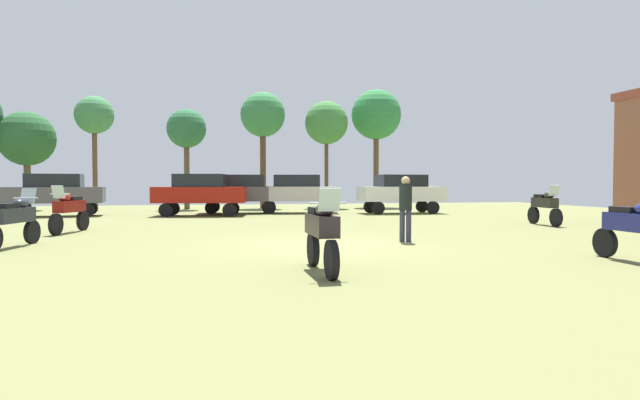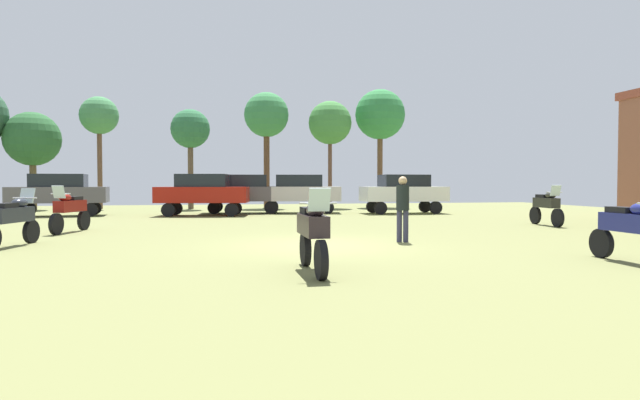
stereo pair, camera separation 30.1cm
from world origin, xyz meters
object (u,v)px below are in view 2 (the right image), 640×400
(tree_1, at_px, (380,115))
(car_3, at_px, (203,191))
(motorcycle_2, at_px, (547,206))
(motorcycle_8, at_px, (13,218))
(tree_2, at_px, (32,140))
(motorcycle_3, at_px, (631,227))
(motorcycle_7, at_px, (70,209))
(car_2, at_px, (59,191))
(person_1, at_px, (403,204))
(tree_3, at_px, (190,130))
(car_1, at_px, (299,191))
(tree_5, at_px, (330,123))
(tree_6, at_px, (99,117))
(motorcycle_1, at_px, (313,231))
(car_5, at_px, (244,191))
(tree_4, at_px, (266,116))
(car_4, at_px, (404,191))

(tree_1, bearing_deg, car_3, -146.43)
(motorcycle_2, bearing_deg, tree_1, -81.05)
(motorcycle_8, bearing_deg, tree_2, 118.96)
(motorcycle_3, bearing_deg, car_3, -62.20)
(motorcycle_7, bearing_deg, car_3, -101.82)
(motorcycle_7, distance_m, tree_1, 22.15)
(motorcycle_8, bearing_deg, car_2, 113.48)
(motorcycle_8, relative_size, person_1, 1.25)
(motorcycle_7, bearing_deg, person_1, 168.30)
(motorcycle_2, bearing_deg, tree_3, -44.49)
(motorcycle_7, bearing_deg, tree_2, -54.41)
(motorcycle_7, bearing_deg, motorcycle_2, -167.36)
(car_1, xyz_separation_m, tree_5, (2.81, 5.46, 4.20))
(car_3, height_order, tree_1, tree_1)
(motorcycle_2, bearing_deg, car_1, -48.04)
(motorcycle_7, relative_size, tree_2, 0.39)
(tree_1, distance_m, tree_5, 3.58)
(motorcycle_7, relative_size, tree_6, 0.33)
(motorcycle_2, xyz_separation_m, motorcycle_7, (-16.48, 0.45, 0.00))
(person_1, bearing_deg, tree_6, 147.29)
(car_1, bearing_deg, tree_3, 56.47)
(motorcycle_7, bearing_deg, tree_3, -87.10)
(motorcycle_2, relative_size, tree_3, 0.36)
(motorcycle_2, relative_size, car_2, 0.48)
(motorcycle_1, height_order, tree_5, tree_5)
(car_1, distance_m, tree_2, 16.34)
(car_5, distance_m, tree_5, 8.72)
(motorcycle_8, relative_size, car_5, 0.49)
(tree_4, bearing_deg, motorcycle_7, -116.25)
(motorcycle_2, height_order, car_1, car_1)
(motorcycle_2, xyz_separation_m, tree_5, (-4.90, 15.28, 4.63))
(motorcycle_2, height_order, tree_1, tree_1)
(car_4, xyz_separation_m, tree_1, (1.06, 7.41, 4.85))
(motorcycle_7, xyz_separation_m, car_3, (3.87, 7.92, 0.43))
(tree_1, bearing_deg, motorcycle_8, -128.90)
(motorcycle_1, relative_size, tree_6, 0.31)
(car_1, height_order, person_1, car_1)
(tree_2, distance_m, tree_3, 9.08)
(car_3, bearing_deg, motorcycle_8, 168.88)
(motorcycle_7, relative_size, car_5, 0.51)
(motorcycle_1, height_order, car_2, car_2)
(tree_6, bearing_deg, car_1, -30.50)
(tree_6, bearing_deg, car_4, -26.04)
(tree_2, relative_size, tree_5, 0.84)
(motorcycle_1, bearing_deg, person_1, -127.59)
(motorcycle_1, relative_size, car_4, 0.49)
(motorcycle_7, xyz_separation_m, car_5, (5.90, 9.73, 0.43))
(tree_4, xyz_separation_m, tree_5, (3.98, -0.57, -0.42))
(motorcycle_7, relative_size, motorcycle_8, 1.03)
(motorcycle_2, height_order, motorcycle_3, motorcycle_2)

